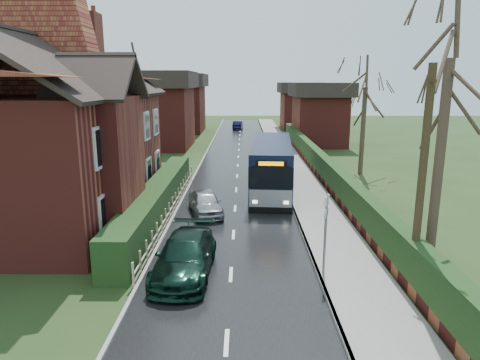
{
  "coord_description": "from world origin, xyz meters",
  "views": [
    {
      "loc": [
        0.42,
        -15.82,
        6.6
      ],
      "look_at": [
        0.27,
        5.0,
        1.8
      ],
      "focal_mm": 32.0,
      "sensor_mm": 36.0,
      "label": 1
    }
  ],
  "objects_px": {
    "telegraph_pole": "(421,183)",
    "car_green": "(185,256)",
    "car_silver": "(205,202)",
    "brick_house": "(54,129)",
    "bus": "(272,167)",
    "bus_stop_sign": "(326,223)"
  },
  "relations": [
    {
      "from": "brick_house",
      "to": "bus",
      "type": "height_order",
      "value": "brick_house"
    },
    {
      "from": "bus",
      "to": "telegraph_pole",
      "type": "distance_m",
      "value": 13.9
    },
    {
      "from": "bus_stop_sign",
      "to": "telegraph_pole",
      "type": "bearing_deg",
      "value": 0.54
    },
    {
      "from": "brick_house",
      "to": "bus",
      "type": "relative_size",
      "value": 1.44
    },
    {
      "from": "car_silver",
      "to": "bus",
      "type": "bearing_deg",
      "value": 38.71
    },
    {
      "from": "car_green",
      "to": "bus",
      "type": "bearing_deg",
      "value": 74.71
    },
    {
      "from": "brick_house",
      "to": "bus_stop_sign",
      "type": "height_order",
      "value": "brick_house"
    },
    {
      "from": "telegraph_pole",
      "to": "brick_house",
      "type": "bearing_deg",
      "value": 161.69
    },
    {
      "from": "bus",
      "to": "bus_stop_sign",
      "type": "relative_size",
      "value": 3.41
    },
    {
      "from": "brick_house",
      "to": "bus",
      "type": "xyz_separation_m",
      "value": [
        10.93,
        5.22,
        -2.87
      ]
    },
    {
      "from": "car_green",
      "to": "car_silver",
      "type": "bearing_deg",
      "value": 91.56
    },
    {
      "from": "bus",
      "to": "car_green",
      "type": "relative_size",
      "value": 2.18
    },
    {
      "from": "bus",
      "to": "telegraph_pole",
      "type": "bearing_deg",
      "value": -70.39
    },
    {
      "from": "bus",
      "to": "telegraph_pole",
      "type": "relative_size",
      "value": 1.42
    },
    {
      "from": "car_silver",
      "to": "car_green",
      "type": "bearing_deg",
      "value": -105.18
    },
    {
      "from": "car_green",
      "to": "bus_stop_sign",
      "type": "height_order",
      "value": "bus_stop_sign"
    },
    {
      "from": "car_green",
      "to": "bus_stop_sign",
      "type": "xyz_separation_m",
      "value": [
        4.8,
        -0.22,
        1.28
      ]
    },
    {
      "from": "bus_stop_sign",
      "to": "car_green",
      "type": "bearing_deg",
      "value": -159.01
    },
    {
      "from": "telegraph_pole",
      "to": "car_green",
      "type": "bearing_deg",
      "value": -179.59
    },
    {
      "from": "car_silver",
      "to": "car_green",
      "type": "xyz_separation_m",
      "value": [
        -0.1,
        -7.01,
        0.06
      ]
    },
    {
      "from": "brick_house",
      "to": "telegraph_pole",
      "type": "distance_m",
      "value": 16.63
    },
    {
      "from": "car_silver",
      "to": "telegraph_pole",
      "type": "distance_m",
      "value": 11.48
    }
  ]
}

